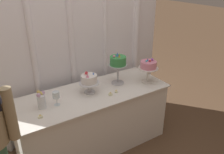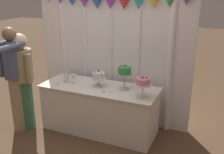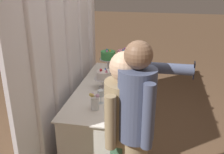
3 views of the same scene
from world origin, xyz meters
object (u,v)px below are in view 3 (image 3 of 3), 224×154
Objects in this scene: tealight_far_left at (108,113)px; wine_glass at (101,94)px; cake_table at (106,113)px; cake_display_rightmost at (124,55)px; cake_display_center at (108,57)px; guest_girl_blue_dress at (137,131)px; tealight_near_right at (120,80)px; guest_man_pink_jacket at (124,132)px; cake_display_leftmost at (104,76)px; flower_vase at (95,101)px; tealight_near_left at (120,83)px.

wine_glass is at bearing 31.10° from tealight_far_left.
cake_display_rightmost reaches higher than cake_table.
guest_girl_blue_dress is at bearing -160.66° from cake_display_center.
cake_display_rightmost is at bearing 2.46° from tealight_near_right.
guest_man_pink_jacket is at bearing -169.54° from tealight_near_right.
cake_display_center is 0.38m from cake_display_rightmost.
cake_display_leftmost reaches higher than wine_glass.
cake_display_rightmost is at bearing -9.28° from cake_table.
wine_glass is at bearing 27.54° from guest_man_pink_jacket.
cake_display_rightmost is at bearing -4.19° from wine_glass.
guest_girl_blue_dress is at bearing -140.84° from flower_vase.
cake_table is at bearing 19.27° from guest_man_pink_jacket.
guest_girl_blue_dress reaches higher than cake_display_center.
cake_display_leftmost is at bearing 147.84° from tealight_near_right.
guest_man_pink_jacket reaches higher than tealight_near_left.
guest_man_pink_jacket is (-1.35, -0.25, 0.10)m from tealight_near_right.
cake_display_rightmost is at bearing -10.80° from cake_display_leftmost.
cake_display_rightmost is 1.17m from wine_glass.
tealight_far_left is (-1.04, -0.22, -0.27)m from cake_display_center.
guest_girl_blue_dress reaches higher than wine_glass.
tealight_near_left is (0.15, -0.16, 0.39)m from cake_table.
guest_girl_blue_dress is at bearing -155.85° from cake_display_leftmost.
tealight_near_right is at bearing -8.94° from wine_glass.
cake_display_leftmost is at bearing 129.35° from cake_table.
cake_display_leftmost is 0.67m from tealight_far_left.
wine_glass reaches higher than cake_table.
cake_display_rightmost is 1.32m from flower_vase.
cake_display_rightmost is 6.29× the size of tealight_far_left.
cake_table is 49.19× the size of tealight_near_right.
tealight_near_right is (0.26, -0.16, -0.15)m from cake_display_leftmost.
flower_vase is 0.83m from tealight_near_right.
guest_girl_blue_dress is at bearing -168.69° from cake_display_rightmost.
cake_display_rightmost reaches higher than cake_display_leftmost.
cake_table is 1.41m from guest_girl_blue_dress.
wine_glass is 0.60m from tealight_near_left.
wine_glass is 0.77m from guest_man_pink_jacket.
flower_vase is 0.66m from guest_man_pink_jacket.
tealight_near_left is (0.58, -0.12, -0.10)m from wine_glass.
cake_display_leftmost is at bearing 2.75° from flower_vase.
cake_table is 1.17× the size of guest_man_pink_jacket.
tealight_near_left is 0.09m from tealight_near_right.
tealight_near_left is 1.31× the size of tealight_near_right.
tealight_near_left is at bearing -176.18° from cake_display_rightmost.
cake_table is at bearing 0.33° from flower_vase.
tealight_far_left is (-0.22, -0.13, -0.11)m from wine_glass.
guest_man_pink_jacket reaches higher than cake_display_rightmost.
cake_display_center is 1.58m from guest_man_pink_jacket.
guest_man_pink_jacket is at bearing -163.60° from cake_display_center.
guest_man_pink_jacket is (-0.54, -0.39, 0.02)m from flower_vase.
cake_display_rightmost is (0.73, -0.12, 0.59)m from cake_table.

